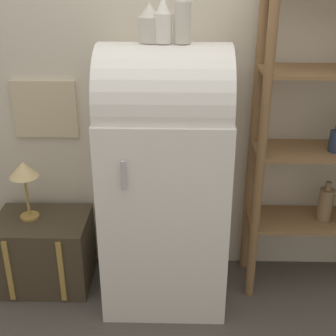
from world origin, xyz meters
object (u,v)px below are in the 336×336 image
object	(u,v)px
desk_lamp	(24,173)
vase_right	(182,13)
vase_left	(150,24)
refrigerator	(165,175)
suitcase_trunk	(45,251)
vase_center	(163,22)

from	to	relation	value
desk_lamp	vase_right	bearing A→B (deg)	-6.12
vase_left	refrigerator	bearing A→B (deg)	-10.41
suitcase_trunk	vase_left	world-z (taller)	vase_left
vase_right	desk_lamp	distance (m)	1.26
refrigerator	vase_center	world-z (taller)	vase_center
refrigerator	vase_right	xyz separation A→B (m)	(0.09, -0.01, 0.85)
desk_lamp	vase_left	bearing A→B (deg)	-5.50
vase_right	desk_lamp	bearing A→B (deg)	173.88
refrigerator	suitcase_trunk	world-z (taller)	refrigerator
suitcase_trunk	refrigerator	bearing A→B (deg)	-4.56
suitcase_trunk	desk_lamp	size ratio (longest dim) A/B	1.53
suitcase_trunk	vase_right	bearing A→B (deg)	-4.90
refrigerator	vase_center	bearing A→B (deg)	-112.21
vase_left	vase_center	xyz separation A→B (m)	(0.07, -0.03, 0.01)
suitcase_trunk	vase_center	xyz separation A→B (m)	(0.73, -0.07, 1.36)
refrigerator	vase_right	size ratio (longest dim) A/B	5.03
suitcase_trunk	vase_left	xyz separation A→B (m)	(0.67, -0.05, 1.34)
suitcase_trunk	vase_center	size ratio (longest dim) A/B	2.61
refrigerator	vase_center	xyz separation A→B (m)	(-0.00, -0.01, 0.81)
vase_right	vase_left	bearing A→B (deg)	171.02
refrigerator	vase_right	world-z (taller)	vase_right
refrigerator	vase_left	world-z (taller)	vase_left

